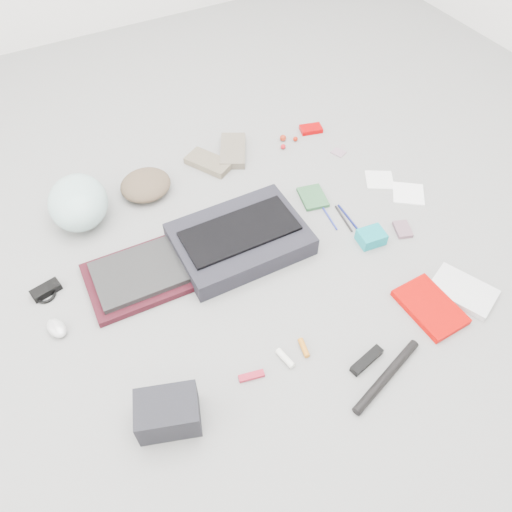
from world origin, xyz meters
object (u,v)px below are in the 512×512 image
messenger_bag (240,239)px  bike_helmet (78,202)px  laptop (139,272)px  accordion_wallet (371,237)px  book_red (430,307)px  camera_bag (168,413)px

messenger_bag → bike_helmet: size_ratio=1.70×
laptop → accordion_wallet: 0.87m
book_red → messenger_bag: bearing=126.0°
bike_helmet → accordion_wallet: size_ratio=2.89×
camera_bag → accordion_wallet: bearing=35.9°
laptop → bike_helmet: size_ratio=1.12×
messenger_bag → accordion_wallet: size_ratio=4.91×
laptop → camera_bag: bearing=-98.9°
laptop → accordion_wallet: accordion_wallet is taller
book_red → laptop: bearing=142.2°
messenger_bag → camera_bag: size_ratio=2.69×
messenger_bag → accordion_wallet: 0.50m
laptop → bike_helmet: 0.41m
book_red → camera_bag: bearing=174.4°
laptop → bike_helmet: (-0.10, 0.40, 0.05)m
messenger_bag → camera_bag: camera_bag is taller
bike_helmet → book_red: bike_helmet is taller
laptop → bike_helmet: bike_helmet is taller
laptop → camera_bag: size_ratio=1.77×
messenger_bag → bike_helmet: bike_helmet is taller
bike_helmet → camera_bag: size_ratio=1.59×
accordion_wallet → laptop: bearing=169.9°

